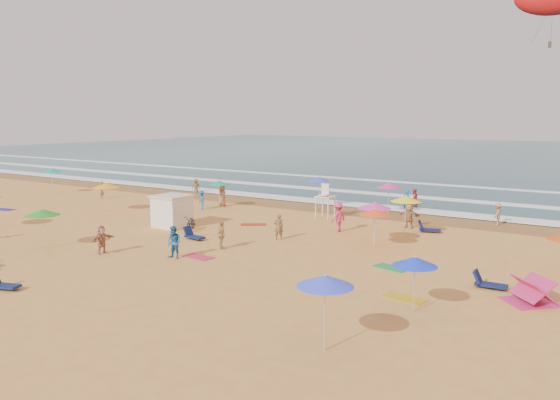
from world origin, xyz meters
The scene contains 12 objects.
ground centered at (0.00, 0.00, 0.00)m, with size 220.00×220.00×0.00m, color gold.
ocean centered at (0.00, 84.00, 0.00)m, with size 220.00×140.00×0.18m, color #0C4756.
wet_sand centered at (0.00, 12.50, 0.01)m, with size 220.00×220.00×0.00m, color olive.
surf_foam centered at (0.00, 21.32, 0.10)m, with size 200.00×18.70×0.05m.
cabana centered at (-3.00, 0.50, 1.00)m, with size 2.00×2.00×2.00m, color white.
cabana_roof centered at (-3.00, 0.50, 2.06)m, with size 2.20×2.20×0.12m, color silver.
bicycle centered at (-1.10, 0.20, 0.49)m, with size 0.65×1.86×0.98m, color black.
lifeguard_stand centered at (3.96, 8.83, 1.05)m, with size 1.20×1.20×2.10m, color white, non-canonical shape.
beach_umbrellas centered at (1.34, 0.31, 2.12)m, with size 52.01×25.41×0.79m.
loungers centered at (6.91, -3.67, 0.17)m, with size 51.09×22.12×0.34m.
towels centered at (1.21, -3.76, 0.01)m, with size 44.94×24.83×0.03m.
beachgoers centered at (0.92, 4.69, 0.79)m, with size 35.98×27.10×2.14m.
Camera 1 is at (22.38, -25.35, 7.20)m, focal length 35.00 mm.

